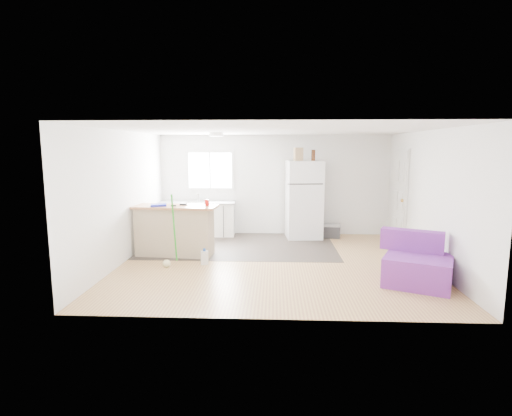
# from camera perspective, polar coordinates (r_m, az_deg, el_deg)

# --- Properties ---
(room) EXTENTS (5.51, 5.01, 2.41)m
(room) POSITION_cam_1_polar(r_m,az_deg,el_deg) (7.20, 2.57, 1.49)
(room) COLOR #9F6742
(room) RESTS_ON ground
(vinyl_zone) EXTENTS (4.05, 2.50, 0.00)m
(vinyl_zone) POSITION_cam_1_polar(r_m,az_deg,el_deg) (8.68, -2.29, -5.34)
(vinyl_zone) COLOR #302824
(vinyl_zone) RESTS_ON floor
(window) EXTENTS (1.18, 0.06, 0.98)m
(window) POSITION_cam_1_polar(r_m,az_deg,el_deg) (9.77, -6.57, 5.36)
(window) COLOR white
(window) RESTS_ON back_wall
(interior_door) EXTENTS (0.11, 0.92, 2.10)m
(interior_door) POSITION_cam_1_polar(r_m,az_deg,el_deg) (9.17, 19.86, 1.36)
(interior_door) COLOR white
(interior_door) RESTS_ON right_wall
(ceiling_fixture) EXTENTS (0.30, 0.30, 0.07)m
(ceiling_fixture) POSITION_cam_1_polar(r_m,az_deg,el_deg) (8.44, -5.68, 10.39)
(ceiling_fixture) COLOR white
(ceiling_fixture) RESTS_ON ceiling
(kitchen_cabinets) EXTENTS (1.85, 0.65, 1.08)m
(kitchen_cabinets) POSITION_cam_1_polar(r_m,az_deg,el_deg) (9.68, -8.37, -1.47)
(kitchen_cabinets) COLOR white
(kitchen_cabinets) RESTS_ON floor
(peninsula) EXTENTS (1.64, 0.75, 0.98)m
(peninsula) POSITION_cam_1_polar(r_m,az_deg,el_deg) (7.97, -11.51, -3.11)
(peninsula) COLOR tan
(peninsula) RESTS_ON floor
(refrigerator) EXTENTS (0.87, 0.83, 1.80)m
(refrigerator) POSITION_cam_1_polar(r_m,az_deg,el_deg) (9.35, 6.85, 1.21)
(refrigerator) COLOR white
(refrigerator) RESTS_ON floor
(cooler) EXTENTS (0.46, 0.34, 0.33)m
(cooler) POSITION_cam_1_polar(r_m,az_deg,el_deg) (9.54, 10.66, -3.19)
(cooler) COLOR #303033
(cooler) RESTS_ON floor
(purple_seat) EXTENTS (1.24, 1.25, 0.79)m
(purple_seat) POSITION_cam_1_polar(r_m,az_deg,el_deg) (6.72, 22.01, -7.60)
(purple_seat) COLOR purple
(purple_seat) RESTS_ON floor
(cleaner_jug) EXTENTS (0.15, 0.13, 0.29)m
(cleaner_jug) POSITION_cam_1_polar(r_m,az_deg,el_deg) (7.31, -7.36, -7.02)
(cleaner_jug) COLOR silver
(cleaner_jug) RESTS_ON floor
(mop) EXTENTS (0.22, 0.37, 1.31)m
(mop) POSITION_cam_1_polar(r_m,az_deg,el_deg) (7.26, -12.37, -6.42)
(mop) COLOR green
(mop) RESTS_ON floor
(red_cup) EXTENTS (0.08, 0.08, 0.12)m
(red_cup) POSITION_cam_1_polar(r_m,az_deg,el_deg) (7.76, -7.02, 0.77)
(red_cup) COLOR red
(red_cup) RESTS_ON peninsula
(blue_tray) EXTENTS (0.35, 0.30, 0.04)m
(blue_tray) POSITION_cam_1_polar(r_m,az_deg,el_deg) (7.89, -13.75, 0.41)
(blue_tray) COLOR #121AB0
(blue_tray) RESTS_ON peninsula
(tool_a) EXTENTS (0.15, 0.07, 0.03)m
(tool_a) POSITION_cam_1_polar(r_m,az_deg,el_deg) (7.90, -10.33, 0.50)
(tool_a) COLOR black
(tool_a) RESTS_ON peninsula
(tool_b) EXTENTS (0.11, 0.06, 0.03)m
(tool_b) POSITION_cam_1_polar(r_m,az_deg,el_deg) (7.79, -11.71, 0.34)
(tool_b) COLOR black
(tool_b) RESTS_ON peninsula
(cardboard_box) EXTENTS (0.22, 0.17, 0.30)m
(cardboard_box) POSITION_cam_1_polar(r_m,az_deg,el_deg) (9.25, 6.08, 7.66)
(cardboard_box) COLOR tan
(cardboard_box) RESTS_ON refrigerator
(bottle_left) EXTENTS (0.07, 0.07, 0.25)m
(bottle_left) POSITION_cam_1_polar(r_m,az_deg,el_deg) (9.23, 8.24, 7.46)
(bottle_left) COLOR #3D1C0B
(bottle_left) RESTS_ON refrigerator
(bottle_right) EXTENTS (0.09, 0.09, 0.25)m
(bottle_right) POSITION_cam_1_polar(r_m,az_deg,el_deg) (9.27, 8.13, 7.47)
(bottle_right) COLOR #3D1C0B
(bottle_right) RESTS_ON refrigerator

